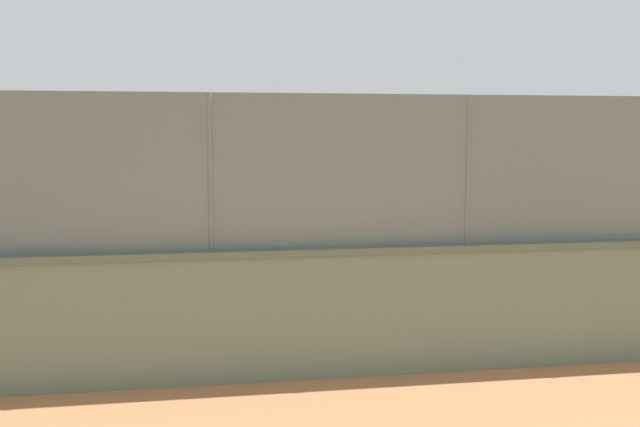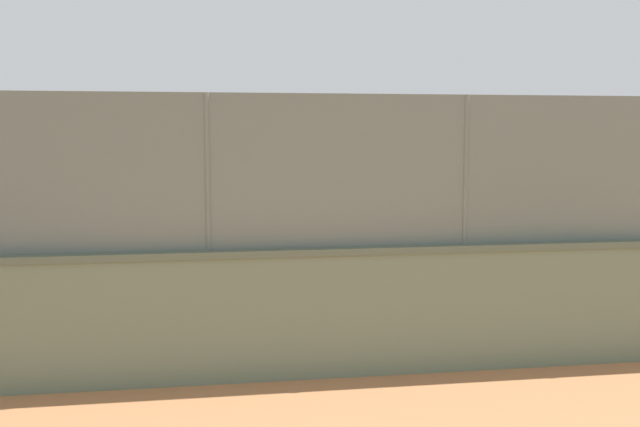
# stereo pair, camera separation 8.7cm
# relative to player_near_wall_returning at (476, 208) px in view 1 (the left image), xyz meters

# --- Properties ---
(ground_plane) EXTENTS (260.00, 260.00, 0.00)m
(ground_plane) POSITION_rel_player_near_wall_returning_xyz_m (4.53, 0.85, -0.94)
(ground_plane) COLOR #B27247
(perimeter_wall) EXTENTS (28.27, 1.17, 1.55)m
(perimeter_wall) POSITION_rel_player_near_wall_returning_xyz_m (5.41, 10.38, -0.16)
(perimeter_wall) COLOR slate
(perimeter_wall) RESTS_ON ground_plane
(fence_panel_on_wall) EXTENTS (27.77, 0.84, 1.80)m
(fence_panel_on_wall) POSITION_rel_player_near_wall_returning_xyz_m (5.41, 10.38, 1.51)
(fence_panel_on_wall) COLOR slate
(fence_panel_on_wall) RESTS_ON perimeter_wall
(player_near_wall_returning) EXTENTS (0.75, 1.25, 1.59)m
(player_near_wall_returning) POSITION_rel_player_near_wall_returning_xyz_m (0.00, 0.00, 0.00)
(player_near_wall_returning) COLOR black
(player_near_wall_returning) RESTS_ON ground_plane
(player_crossing_court) EXTENTS (1.11, 0.67, 1.46)m
(player_crossing_court) POSITION_rel_player_near_wall_returning_xyz_m (9.42, 2.14, -0.08)
(player_crossing_court) COLOR #B2B2B2
(player_crossing_court) RESTS_ON ground_plane
(sports_ball) EXTENTS (0.13, 0.13, 0.13)m
(sports_ball) POSITION_rel_player_near_wall_returning_xyz_m (-0.23, 1.55, -0.87)
(sports_ball) COLOR orange
(sports_ball) RESTS_ON ground_plane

